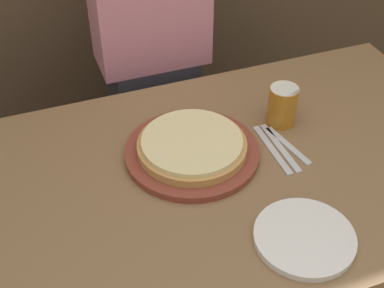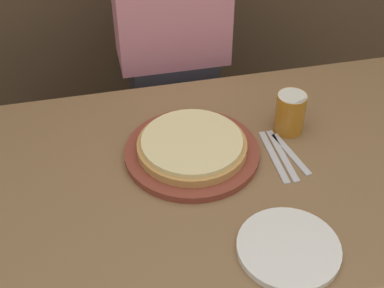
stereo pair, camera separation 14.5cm
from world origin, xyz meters
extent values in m
cube|color=olive|center=(0.00, 0.00, 0.36)|extent=(1.56, 0.89, 0.71)
cylinder|color=brown|center=(-0.04, 0.09, 0.72)|extent=(0.37, 0.37, 0.02)
cylinder|color=tan|center=(-0.04, 0.09, 0.74)|extent=(0.30, 0.30, 0.02)
cylinder|color=beige|center=(-0.04, 0.09, 0.76)|extent=(0.28, 0.28, 0.01)
cylinder|color=#B7701E|center=(0.26, 0.14, 0.77)|extent=(0.09, 0.09, 0.12)
cylinder|color=white|center=(0.26, 0.14, 0.83)|extent=(0.08, 0.08, 0.01)
cylinder|color=white|center=(0.10, -0.28, 0.72)|extent=(0.24, 0.24, 0.02)
cube|color=silver|center=(0.17, 0.03, 0.71)|extent=(0.02, 0.22, 0.00)
cube|color=silver|center=(0.20, 0.03, 0.71)|extent=(0.02, 0.22, 0.00)
cube|color=silver|center=(0.22, 0.03, 0.71)|extent=(0.05, 0.18, 0.00)
cube|color=#33333D|center=(0.01, 0.64, 0.35)|extent=(0.30, 0.20, 0.69)
cube|color=pink|center=(0.01, 0.64, 0.90)|extent=(0.38, 0.20, 0.42)
camera|label=1|loc=(-0.42, -0.95, 1.69)|focal=50.00mm
camera|label=2|loc=(-0.29, -0.99, 1.69)|focal=50.00mm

